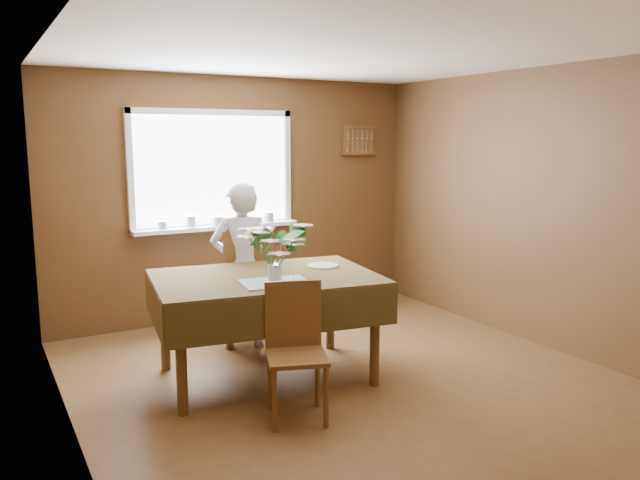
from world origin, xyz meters
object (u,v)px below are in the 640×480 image
chair_near (295,344)px  seated_woman (241,266)px  flower_bouquet (275,244)px  dining_table (266,288)px  chair_far (244,282)px

chair_near → seated_woman: 1.51m
flower_bouquet → seated_woman: bearing=82.5°
dining_table → chair_near: bearing=-89.9°
chair_far → seated_woman: (-0.06, -0.08, 0.17)m
dining_table → chair_near: (-0.10, -0.70, -0.22)m
chair_far → chair_near: bearing=80.7°
chair_far → chair_near: size_ratio=1.17×
chair_near → flower_bouquet: bearing=99.4°
dining_table → chair_far: 0.89m
chair_near → chair_far: bearing=99.7°
chair_near → seated_woman: bearing=101.2°
chair_far → seated_woman: bearing=57.6°
dining_table → chair_far: size_ratio=1.73×
dining_table → flower_bouquet: (-0.01, -0.20, 0.38)m
dining_table → seated_woman: 0.78m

